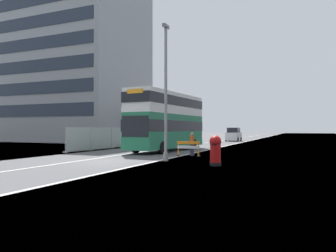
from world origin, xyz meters
TOP-DOWN VIEW (x-y plane):
  - ground at (0.61, 0.12)m, footprint 140.00×280.00m
  - double_decker_bus at (-0.16, 9.87)m, footprint 3.24×11.15m
  - lamppost_foreground at (3.29, 1.50)m, footprint 0.29×0.70m
  - red_pillar_postbox at (6.75, 0.21)m, footprint 0.64×0.64m
  - roadworks_barrier at (3.45, 5.21)m, footprint 1.67×0.59m
  - construction_site_fence at (-6.86, 17.83)m, footprint 0.44×27.40m
  - car_oncoming_near at (-3.87, 25.81)m, footprint 1.96×4.58m
  - car_receding_mid at (0.69, 34.82)m, footprint 2.03×4.24m
  - bare_tree_far_verge_near at (-11.32, 24.62)m, footprint 3.67×2.73m
  - bare_tree_far_verge_mid at (-12.19, 35.44)m, footprint 2.94×2.54m
  - pedestrian_at_kerb at (3.59, 5.65)m, footprint 0.34×0.34m
  - backdrop_office_block at (-26.96, 25.90)m, footprint 27.28×16.02m

SIDE VIEW (x-z plane):
  - ground at x=0.61m, z-range -0.10..0.00m
  - roadworks_barrier at x=3.45m, z-range 0.13..1.21m
  - pedestrian_at_kerb at x=3.59m, z-range 0.00..1.70m
  - red_pillar_postbox at x=6.75m, z-range 0.08..1.70m
  - car_oncoming_near at x=-3.87m, z-range -0.06..2.00m
  - car_receding_mid at x=0.69m, z-range -0.07..2.08m
  - construction_site_fence at x=-6.86m, z-range -0.04..2.12m
  - bare_tree_far_verge_mid at x=-12.19m, z-range -0.08..4.83m
  - bare_tree_far_verge_near at x=-11.32m, z-range -0.25..5.68m
  - double_decker_bus at x=-0.16m, z-range 0.16..5.29m
  - lamppost_foreground at x=3.29m, z-range -0.23..8.18m
  - backdrop_office_block at x=-26.96m, z-range 0.00..25.42m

